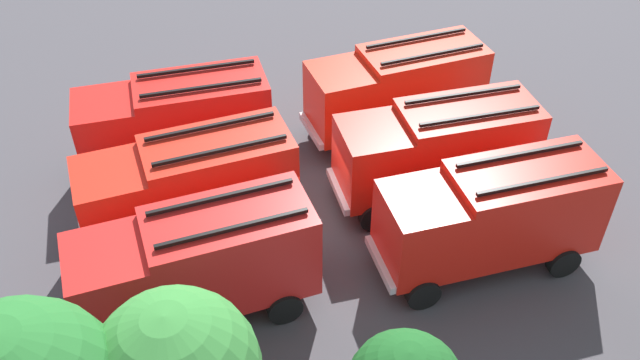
{
  "coord_description": "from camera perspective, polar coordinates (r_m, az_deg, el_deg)",
  "views": [
    {
      "loc": [
        4.65,
        17.83,
        16.71
      ],
      "look_at": [
        0.0,
        0.0,
        1.4
      ],
      "focal_mm": 38.28,
      "sensor_mm": 36.0,
      "label": 1
    }
  ],
  "objects": [
    {
      "name": "fire_truck_2",
      "position": [
        24.5,
        9.79,
        2.61
      ],
      "size": [
        7.2,
        2.75,
        3.88
      ],
      "rotation": [
        0.0,
        0.0,
        0.0
      ],
      "color": "red",
      "rests_on": "ground"
    },
    {
      "name": "traffic_cone_0",
      "position": [
        20.63,
        5.85,
        -13.24
      ],
      "size": [
        0.44,
        0.44,
        0.63
      ],
      "primitive_type": "cone",
      "color": "#F2600C",
      "rests_on": "ground"
    },
    {
      "name": "fire_truck_0",
      "position": [
        27.64,
        6.45,
        7.67
      ],
      "size": [
        7.4,
        3.32,
        3.88
      ],
      "rotation": [
        0.0,
        0.0,
        0.1
      ],
      "color": "red",
      "rests_on": "ground"
    },
    {
      "name": "firefighter_0",
      "position": [
        28.79,
        -8.82,
        6.18
      ],
      "size": [
        0.48,
        0.44,
        1.8
      ],
      "rotation": [
        0.0,
        0.0,
        4.11
      ],
      "color": "black",
      "rests_on": "ground"
    },
    {
      "name": "fire_truck_4",
      "position": [
        22.17,
        14.12,
        -2.8
      ],
      "size": [
        7.25,
        2.89,
        3.88
      ],
      "rotation": [
        0.0,
        0.0,
        0.02
      ],
      "color": "red",
      "rests_on": "ground"
    },
    {
      "name": "traffic_cone_2",
      "position": [
        29.78,
        0.12,
        6.32
      ],
      "size": [
        0.44,
        0.44,
        0.62
      ],
      "primitive_type": "cone",
      "color": "#F2600C",
      "rests_on": "ground"
    },
    {
      "name": "fire_truck_1",
      "position": [
        26.12,
        -11.97,
        4.9
      ],
      "size": [
        7.23,
        2.81,
        3.88
      ],
      "rotation": [
        0.0,
        0.0,
        0.01
      ],
      "color": "red",
      "rests_on": "ground"
    },
    {
      "name": "firefighter_1",
      "position": [
        30.96,
        5.45,
        8.96
      ],
      "size": [
        0.41,
        0.48,
        1.72
      ],
      "rotation": [
        0.0,
        0.0,
        0.49
      ],
      "color": "black",
      "rests_on": "ground"
    },
    {
      "name": "fire_truck_3",
      "position": [
        22.98,
        -10.87,
        -0.43
      ],
      "size": [
        7.41,
        3.34,
        3.88
      ],
      "rotation": [
        0.0,
        0.0,
        0.1
      ],
      "color": "red",
      "rests_on": "ground"
    },
    {
      "name": "ground_plane",
      "position": [
        24.88,
        0.0,
        -2.48
      ],
      "size": [
        48.88,
        48.88,
        0.0
      ],
      "primitive_type": "plane",
      "color": "#423F44"
    },
    {
      "name": "fire_truck_5",
      "position": [
        20.34,
        -10.26,
        -6.82
      ],
      "size": [
        7.4,
        3.32,
        3.88
      ],
      "rotation": [
        0.0,
        0.0,
        0.1
      ],
      "color": "red",
      "rests_on": "ground"
    },
    {
      "name": "traffic_cone_1",
      "position": [
        26.91,
        4.88,
        1.99
      ],
      "size": [
        0.43,
        0.43,
        0.61
      ],
      "primitive_type": "cone",
      "color": "#F2600C",
      "rests_on": "ground"
    }
  ]
}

